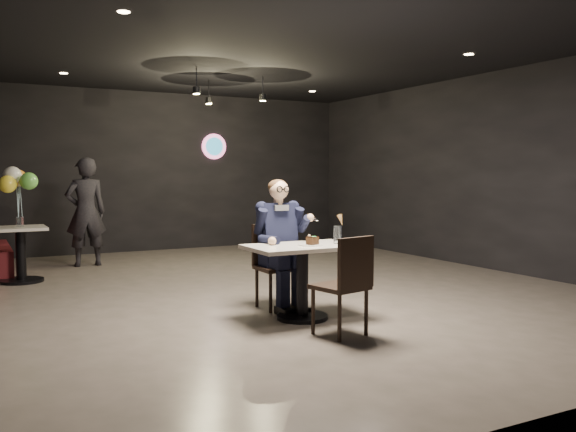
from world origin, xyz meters
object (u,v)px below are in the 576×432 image
sundae_glass (337,235)px  side_table (21,252)px  chair_far (278,266)px  chair_near (340,285)px  balloon_vase (20,222)px  seated_man (278,242)px  main_table (302,282)px  passerby (86,212)px

sundae_glass → side_table: sundae_glass is taller
side_table → chair_far: bearing=-52.5°
chair_near → balloon_vase: size_ratio=6.62×
chair_far → seated_man: seated_man is taller
chair_far → chair_near: bearing=-90.0°
main_table → side_table: 4.29m
side_table → balloon_vase: balloon_vase is taller
chair_near → side_table: 4.89m
seated_man → balloon_vase: 3.84m
chair_far → side_table: (-2.34, 3.05, -0.05)m
sundae_glass → chair_near: bearing=-120.8°
chair_near → chair_far: bearing=77.8°
side_table → passerby: size_ratio=0.48×
chair_far → balloon_vase: bearing=127.5°
seated_man → balloon_vase: seated_man is taller
sundae_glass → side_table: bearing=126.7°
seated_man → sundae_glass: bearing=-57.6°
main_table → chair_far: (0.00, 0.55, 0.09)m
sundae_glass → side_table: 4.57m
main_table → side_table: size_ratio=1.35×
chair_far → side_table: bearing=127.5°
seated_man → side_table: 3.85m
main_table → chair_far: bearing=90.0°
chair_near → sundae_glass: size_ratio=5.07×
passerby → seated_man: bearing=106.8°
passerby → chair_far: bearing=106.8°
chair_near → balloon_vase: chair_near is taller
main_table → chair_near: (0.00, -0.69, 0.09)m
seated_man → balloon_vase: (-2.34, 3.05, 0.10)m
balloon_vase → side_table: bearing=-90.0°
main_table → passerby: bearing=105.5°
seated_man → chair_near: bearing=-90.0°
sundae_glass → passerby: size_ratio=0.11×
main_table → side_table: side_table is taller
side_table → chair_near: bearing=-61.4°
passerby → main_table: bearing=104.8°
main_table → passerby: passerby is taller
main_table → seated_man: seated_man is taller
seated_man → main_table: bearing=-90.0°
main_table → passerby: (-1.30, 4.68, 0.48)m
main_table → balloon_vase: 4.31m
main_table → balloon_vase: size_ratio=7.91×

